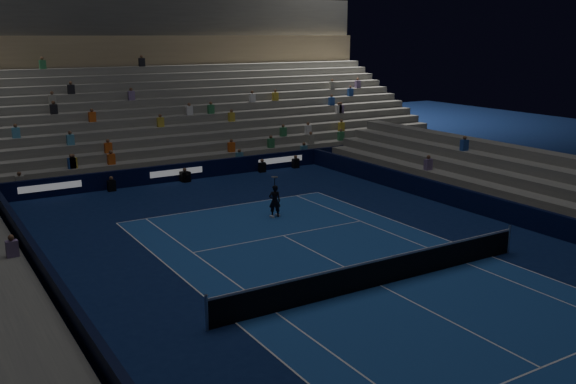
# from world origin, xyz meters

# --- Properties ---
(ground) EXTENTS (90.00, 90.00, 0.00)m
(ground) POSITION_xyz_m (0.00, 0.00, 0.00)
(ground) COLOR #0B1A46
(ground) RESTS_ON ground
(court_surface) EXTENTS (10.97, 23.77, 0.01)m
(court_surface) POSITION_xyz_m (0.00, 0.00, 0.01)
(court_surface) COLOR #1A4591
(court_surface) RESTS_ON ground
(sponsor_barrier_far) EXTENTS (44.00, 0.25, 1.00)m
(sponsor_barrier_far) POSITION_xyz_m (0.00, 18.50, 0.50)
(sponsor_barrier_far) COLOR black
(sponsor_barrier_far) RESTS_ON ground
(sponsor_barrier_east) EXTENTS (0.25, 37.00, 1.00)m
(sponsor_barrier_east) POSITION_xyz_m (9.70, 0.00, 0.50)
(sponsor_barrier_east) COLOR black
(sponsor_barrier_east) RESTS_ON ground
(sponsor_barrier_west) EXTENTS (0.25, 37.00, 1.00)m
(sponsor_barrier_west) POSITION_xyz_m (-9.70, 0.00, 0.50)
(sponsor_barrier_west) COLOR black
(sponsor_barrier_west) RESTS_ON ground
(grandstand_main) EXTENTS (44.00, 15.20, 11.20)m
(grandstand_main) POSITION_xyz_m (0.00, 27.90, 3.38)
(grandstand_main) COLOR slate
(grandstand_main) RESTS_ON ground
(tennis_net) EXTENTS (12.90, 0.10, 1.10)m
(tennis_net) POSITION_xyz_m (0.00, 0.00, 0.50)
(tennis_net) COLOR #B2B2B7
(tennis_net) RESTS_ON ground
(tennis_player) EXTENTS (0.64, 0.52, 1.53)m
(tennis_player) POSITION_xyz_m (1.14, 9.05, 0.77)
(tennis_player) COLOR black
(tennis_player) RESTS_ON ground
(broadcast_camera) EXTENTS (0.55, 0.95, 0.59)m
(broadcast_camera) POSITION_xyz_m (0.40, 18.04, 0.30)
(broadcast_camera) COLOR black
(broadcast_camera) RESTS_ON ground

